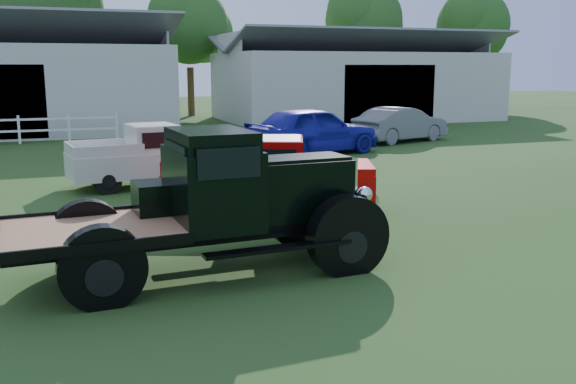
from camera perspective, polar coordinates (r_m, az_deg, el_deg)
name	(u,v)px	position (r m, az deg, el deg)	size (l,w,h in m)	color
ground	(302,270)	(10.39, 1.24, -6.97)	(120.00, 120.00, 0.00)	#224413
shed_right	(355,76)	(40.25, 5.98, 10.18)	(16.80, 9.20, 5.20)	#B8B7B6
tree_b	(40,24)	(43.27, -21.17, 13.74)	(6.90, 6.90, 11.50)	#284918
tree_c	(190,46)	(43.08, -8.74, 12.70)	(5.40, 5.40, 9.00)	#284918
tree_d	(363,41)	(48.33, 6.69, 13.16)	(6.00, 6.00, 10.00)	#284918
tree_e	(472,45)	(50.75, 16.03, 12.43)	(5.70, 5.70, 9.50)	#284918
vintage_flatbed	(206,203)	(10.08, -7.34, -0.94)	(5.73, 2.27, 2.27)	black
red_pickup	(269,175)	(14.15, -1.70, 1.48)	(4.70, 1.81, 1.71)	#BB0706
white_pickup	(150,156)	(17.94, -12.14, 3.17)	(4.47, 1.73, 1.64)	beige
misc_car_blue	(312,130)	(23.81, 2.19, 5.50)	(2.12, 5.26, 1.79)	#1A1B99
misc_car_grey	(401,124)	(28.30, 10.00, 5.94)	(1.59, 4.55, 1.50)	slate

